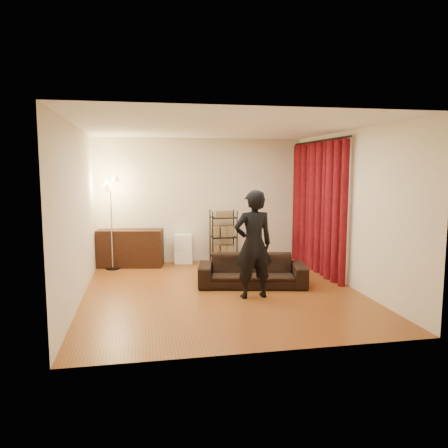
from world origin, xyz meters
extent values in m
plane|color=brown|center=(0.00, 0.00, 0.00)|extent=(5.00, 5.00, 0.00)
plane|color=white|center=(0.00, 0.00, 2.70)|extent=(5.00, 5.00, 0.00)
plane|color=#EDE2C5|center=(0.00, 2.50, 1.35)|extent=(5.00, 0.00, 5.00)
plane|color=#EDE2C5|center=(0.00, -2.50, 1.35)|extent=(5.00, 0.00, 5.00)
plane|color=#EDE2C5|center=(-2.25, 0.00, 1.35)|extent=(0.00, 5.00, 5.00)
plane|color=#EDE2C5|center=(2.25, 0.00, 1.35)|extent=(0.00, 5.00, 5.00)
cylinder|color=black|center=(2.15, 1.12, 2.58)|extent=(0.04, 2.65, 0.04)
imported|color=black|center=(0.59, 0.24, 0.27)|extent=(1.98, 1.08, 0.55)
imported|color=black|center=(0.43, -0.43, 0.86)|extent=(0.66, 0.46, 1.72)
cube|color=black|center=(-1.54, 2.23, 0.39)|extent=(1.40, 0.73, 0.78)
camera|label=1|loc=(-1.29, -7.01, 2.05)|focal=35.00mm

